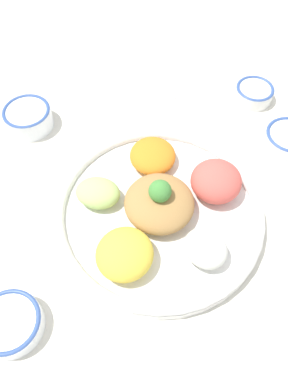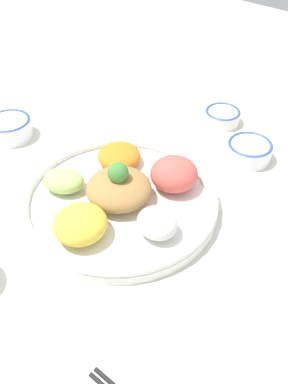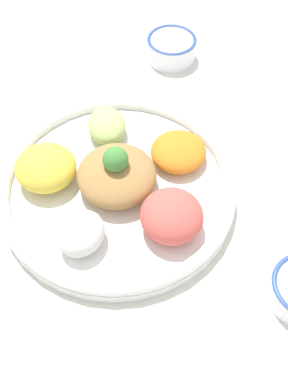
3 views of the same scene
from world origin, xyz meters
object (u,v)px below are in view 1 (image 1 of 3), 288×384
object	(u,v)px
rice_bowl_blue	(28,117)
sauce_bowl_dark	(254,93)
rice_bowl_plain	(10,323)
serving_spoon_main	(143,87)
sauce_bowl_red	(288,139)
salad_platter	(160,209)

from	to	relation	value
rice_bowl_blue	sauce_bowl_dark	distance (m)	0.52
rice_bowl_plain	serving_spoon_main	bearing A→B (deg)	-164.71
sauce_bowl_red	serving_spoon_main	distance (m)	0.36
salad_platter	serving_spoon_main	xyz separation A→B (m)	(-0.27, -0.23, -0.02)
rice_bowl_plain	rice_bowl_blue	bearing A→B (deg)	-138.57
sauce_bowl_red	rice_bowl_blue	distance (m)	0.56
sauce_bowl_red	rice_bowl_plain	xyz separation A→B (m)	(0.60, -0.20, -0.00)
rice_bowl_plain	serving_spoon_main	xyz separation A→B (m)	(-0.57, -0.16, -0.02)
rice_bowl_blue	rice_bowl_plain	xyz separation A→B (m)	(0.33, 0.29, -0.01)
salad_platter	rice_bowl_blue	xyz separation A→B (m)	(-0.03, -0.37, -0.00)
rice_bowl_blue	sauce_bowl_red	bearing A→B (deg)	119.33
salad_platter	serving_spoon_main	distance (m)	0.36
salad_platter	rice_bowl_blue	bearing A→B (deg)	-93.95
salad_platter	sauce_bowl_dark	distance (m)	0.39
rice_bowl_blue	rice_bowl_plain	world-z (taller)	rice_bowl_blue
sauce_bowl_red	serving_spoon_main	size ratio (longest dim) A/B	0.75
sauce_bowl_dark	serving_spoon_main	world-z (taller)	sauce_bowl_dark
rice_bowl_plain	salad_platter	bearing A→B (deg)	165.99
sauce_bowl_dark	serving_spoon_main	size ratio (longest dim) A/B	0.66
rice_bowl_plain	serving_spoon_main	size ratio (longest dim) A/B	0.77
rice_bowl_plain	sauce_bowl_red	bearing A→B (deg)	161.90
salad_platter	rice_bowl_blue	distance (m)	0.37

